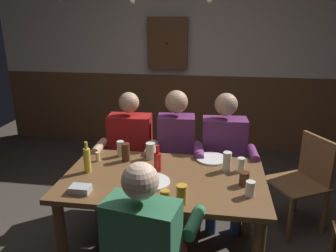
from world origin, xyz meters
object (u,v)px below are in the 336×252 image
person_3 (147,244)px  pint_glass_8 (250,189)px  bottle_1 (87,160)px  wall_dart_cabinet (168,43)px  condiment_caddy (80,189)px  plate_1 (151,182)px  chair_empty_near_right (304,180)px  pint_glass_0 (227,161)px  pint_glass_1 (182,194)px  person_0 (129,148)px  pint_glass_2 (244,179)px  table_candle (98,157)px  bottle_0 (158,161)px  person_1 (176,150)px  dining_table (164,190)px  pint_glass_3 (150,151)px  pint_glass_4 (126,152)px  pint_glass_5 (165,198)px  pint_glass_7 (121,149)px  plate_0 (212,159)px  person_2 (224,153)px  pint_glass_6 (241,165)px

person_3 → pint_glass_8: person_3 is taller
bottle_1 → wall_dart_cabinet: 2.58m
condiment_caddy → plate_1: condiment_caddy is taller
chair_empty_near_right → pint_glass_0: bearing=94.4°
chair_empty_near_right → condiment_caddy: 2.01m
chair_empty_near_right → pint_glass_1: chair_empty_near_right is taller
person_0 → pint_glass_2: size_ratio=12.09×
person_0 → table_candle: 0.51m
plate_1 → bottle_0: bearing=87.0°
person_1 → person_3: person_1 is taller
chair_empty_near_right → pint_glass_0: pint_glass_0 is taller
pint_glass_0 → pint_glass_2: 0.25m
table_candle → pint_glass_0: size_ratio=0.51×
person_0 → pint_glass_0: bearing=149.2°
dining_table → pint_glass_3: bearing=117.2°
person_1 → bottle_1: person_1 is taller
pint_glass_3 → pint_glass_8: 0.95m
person_1 → pint_glass_4: person_1 is taller
bottle_1 → bottle_0: bearing=11.2°
pint_glass_3 → pint_glass_4: (-0.20, -0.08, 0.01)m
chair_empty_near_right → condiment_caddy: bearing=90.7°
bottle_0 → pint_glass_8: 0.75m
pint_glass_4 → wall_dart_cabinet: wall_dart_cabinet is taller
dining_table → chair_empty_near_right: 1.38m
pint_glass_5 → pint_glass_7: pint_glass_7 is taller
pint_glass_0 → plate_0: bearing=121.7°
person_3 → table_candle: person_3 is taller
condiment_caddy → pint_glass_2: pint_glass_2 is taller
bottle_0 → person_2: bearing=47.7°
person_1 → pint_glass_8: bearing=120.1°
dining_table → pint_glass_1: bearing=-63.6°
pint_glass_0 → dining_table: bearing=-159.1°
plate_1 → wall_dart_cabinet: wall_dart_cabinet is taller
person_0 → table_candle: person_0 is taller
plate_1 → bottle_0: 0.22m
dining_table → pint_glass_2: (0.60, -0.04, 0.16)m
pint_glass_5 → person_0: bearing=116.1°
condiment_caddy → pint_glass_0: size_ratio=0.89×
dining_table → wall_dart_cabinet: bearing=97.9°
pint_glass_7 → table_candle: bearing=-140.2°
plate_1 → person_3: bearing=-81.5°
dining_table → pint_glass_8: pint_glass_8 is taller
pint_glass_0 → pint_glass_7: (-0.91, 0.16, -0.01)m
plate_1 → pint_glass_3: bearing=102.0°
person_1 → pint_glass_8: size_ratio=11.38×
plate_0 → bottle_0: (-0.42, -0.28, 0.08)m
pint_glass_6 → pint_glass_1: bearing=-127.2°
table_candle → wall_dart_cabinet: size_ratio=0.11×
pint_glass_1 → wall_dart_cabinet: 2.96m
pint_glass_1 → pint_glass_6: bearing=52.8°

